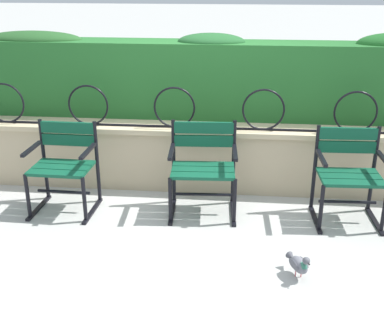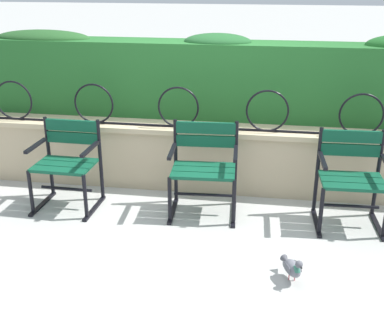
# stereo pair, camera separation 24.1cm
# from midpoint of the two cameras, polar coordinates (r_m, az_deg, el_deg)

# --- Properties ---
(ground_plane) EXTENTS (60.00, 60.00, 0.00)m
(ground_plane) POSITION_cam_midpoint_polar(r_m,az_deg,el_deg) (4.61, -1.54, -6.54)
(ground_plane) COLOR #ADADA8
(stone_wall) EXTENTS (7.24, 0.41, 0.67)m
(stone_wall) POSITION_cam_midpoint_polar(r_m,az_deg,el_deg) (5.15, -0.55, 0.68)
(stone_wall) COLOR tan
(stone_wall) RESTS_ON ground
(iron_arch_fence) EXTENTS (6.71, 0.02, 0.42)m
(iron_arch_fence) POSITION_cam_midpoint_polar(r_m,az_deg,el_deg) (4.94, -3.07, 6.04)
(iron_arch_fence) COLOR black
(iron_arch_fence) RESTS_ON stone_wall
(hedge_row) EXTENTS (7.10, 0.46, 0.91)m
(hedge_row) POSITION_cam_midpoint_polar(r_m,az_deg,el_deg) (5.32, 0.01, 9.88)
(hedge_row) COLOR #236028
(hedge_row) RESTS_ON stone_wall
(park_chair_left) EXTENTS (0.59, 0.53, 0.83)m
(park_chair_left) POSITION_cam_midpoint_polar(r_m,az_deg,el_deg) (4.83, -15.95, -0.14)
(park_chair_left) COLOR #0F4C33
(park_chair_left) RESTS_ON ground
(park_chair_centre) EXTENTS (0.65, 0.55, 0.85)m
(park_chair_centre) POSITION_cam_midpoint_polar(r_m,az_deg,el_deg) (4.59, -0.20, -0.32)
(park_chair_centre) COLOR #0F4C33
(park_chair_centre) RESTS_ON ground
(park_chair_right) EXTENTS (0.60, 0.54, 0.84)m
(park_chair_right) POSITION_cam_midpoint_polar(r_m,az_deg,el_deg) (4.62, 16.22, -1.10)
(park_chair_right) COLOR #0F4C33
(park_chair_right) RESTS_ON ground
(pigeon_near_chairs) EXTENTS (0.17, 0.28, 0.22)m
(pigeon_near_chairs) POSITION_cam_midpoint_polar(r_m,az_deg,el_deg) (3.82, 10.45, -11.45)
(pigeon_near_chairs) COLOR slate
(pigeon_near_chairs) RESTS_ON ground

